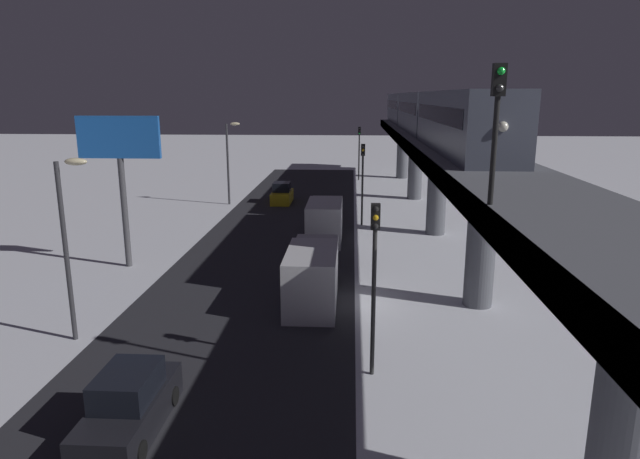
{
  "coord_description": "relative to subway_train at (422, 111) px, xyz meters",
  "views": [
    {
      "loc": [
        -0.23,
        26.01,
        10.0
      ],
      "look_at": [
        1.91,
        -11.01,
        1.03
      ],
      "focal_mm": 31.09,
      "sensor_mm": 36.0,
      "label": 1
    }
  ],
  "objects": [
    {
      "name": "delivery_van",
      "position": [
        8.1,
        25.03,
        -7.31
      ],
      "size": [
        2.4,
        7.4,
        2.8
      ],
      "color": "#B2B2B7",
      "rests_on": "ground_plane"
    },
    {
      "name": "sedan_yellow",
      "position": [
        12.9,
        -0.69,
        -7.86
      ],
      "size": [
        1.8,
        4.04,
        1.97
      ],
      "color": "gold",
      "rests_on": "ground_plane"
    },
    {
      "name": "sedan_black",
      "position": [
        12.9,
        36.63,
        -7.88
      ],
      "size": [
        1.91,
        4.76,
        1.97
      ],
      "color": "black",
      "rests_on": "ground_plane"
    },
    {
      "name": "subway_train",
      "position": [
        0.0,
        0.0,
        0.0
      ],
      "size": [
        2.94,
        55.47,
        3.4
      ],
      "color": "#4C5160",
      "rests_on": "elevated_railway"
    },
    {
      "name": "elevated_railway",
      "position": [
        0.09,
        25.36,
        -2.75
      ],
      "size": [
        5.0,
        101.17,
        6.88
      ],
      "color": "slate",
      "rests_on": "ground_plane"
    },
    {
      "name": "street_lamp_near",
      "position": [
        17.58,
        30.36,
        -3.85
      ],
      "size": [
        1.35,
        0.44,
        7.65
      ],
      "color": "#38383D",
      "rests_on": "ground_plane"
    },
    {
      "name": "traffic_light_mid",
      "position": [
        5.4,
        8.37,
        -4.47
      ],
      "size": [
        0.32,
        0.44,
        6.4
      ],
      "color": "#2D2D2D",
      "rests_on": "ground_plane"
    },
    {
      "name": "rail_signal",
      "position": [
        2.16,
        35.11,
        0.95
      ],
      "size": [
        0.36,
        0.41,
        4.0
      ],
      "color": "black",
      "rests_on": "elevated_railway"
    },
    {
      "name": "box_truck",
      "position": [
        8.1,
        12.57,
        -7.31
      ],
      "size": [
        2.4,
        7.4,
        2.8
      ],
      "color": "#B2B2B7",
      "rests_on": "ground_plane"
    },
    {
      "name": "street_lamp_far",
      "position": [
        17.58,
        0.36,
        -3.85
      ],
      "size": [
        1.35,
        0.44,
        7.65
      ],
      "color": "#38383D",
      "rests_on": "ground_plane"
    },
    {
      "name": "commercial_billboard",
      "position": [
        19.6,
        20.1,
        -1.83
      ],
      "size": [
        4.8,
        0.36,
        8.9
      ],
      "color": "#4C4C51",
      "rests_on": "ground_plane"
    },
    {
      "name": "ground_plane",
      "position": [
        6.47,
        25.36,
        -8.66
      ],
      "size": [
        240.0,
        240.0,
        0.0
      ],
      "primitive_type": "plane",
      "color": "white"
    },
    {
      "name": "avenue_asphalt",
      "position": [
        11.5,
        25.36,
        -8.66
      ],
      "size": [
        11.0,
        101.17,
        0.01
      ],
      "primitive_type": "cube",
      "color": "#28282D",
      "rests_on": "ground_plane"
    },
    {
      "name": "traffic_light_far",
      "position": [
        5.4,
        -15.93,
        -4.47
      ],
      "size": [
        0.32,
        0.44,
        6.4
      ],
      "color": "#2D2D2D",
      "rests_on": "ground_plane"
    },
    {
      "name": "traffic_light_near",
      "position": [
        5.4,
        32.67,
        -4.47
      ],
      "size": [
        0.32,
        0.44,
        6.4
      ],
      "color": "#2D2D2D",
      "rests_on": "ground_plane"
    }
  ]
}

